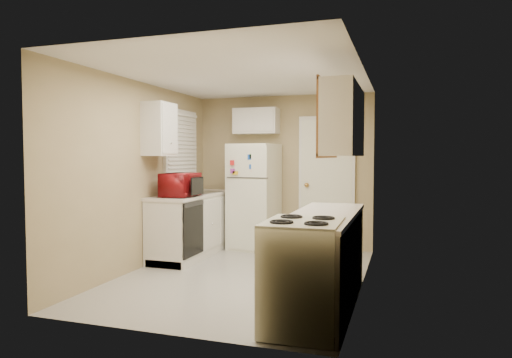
% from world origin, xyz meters
% --- Properties ---
extents(floor, '(3.80, 3.80, 0.00)m').
position_xyz_m(floor, '(0.00, 0.00, 0.00)').
color(floor, beige).
rests_on(floor, ground).
extents(ceiling, '(3.80, 3.80, 0.00)m').
position_xyz_m(ceiling, '(0.00, 0.00, 2.40)').
color(ceiling, white).
rests_on(ceiling, floor).
extents(wall_left, '(3.80, 3.80, 0.00)m').
position_xyz_m(wall_left, '(-1.40, 0.00, 1.20)').
color(wall_left, tan).
rests_on(wall_left, floor).
extents(wall_right, '(3.80, 3.80, 0.00)m').
position_xyz_m(wall_right, '(1.40, 0.00, 1.20)').
color(wall_right, tan).
rests_on(wall_right, floor).
extents(wall_back, '(2.80, 2.80, 0.00)m').
position_xyz_m(wall_back, '(0.00, 1.90, 1.20)').
color(wall_back, tan).
rests_on(wall_back, floor).
extents(wall_front, '(2.80, 2.80, 0.00)m').
position_xyz_m(wall_front, '(0.00, -1.90, 1.20)').
color(wall_front, tan).
rests_on(wall_front, floor).
extents(left_counter, '(0.60, 1.80, 0.90)m').
position_xyz_m(left_counter, '(-1.10, 0.90, 0.45)').
color(left_counter, silver).
rests_on(left_counter, floor).
extents(dishwasher, '(0.03, 0.58, 0.72)m').
position_xyz_m(dishwasher, '(-0.81, 0.30, 0.49)').
color(dishwasher, black).
rests_on(dishwasher, floor).
extents(sink, '(0.54, 0.74, 0.16)m').
position_xyz_m(sink, '(-1.10, 1.05, 0.86)').
color(sink, gray).
rests_on(sink, left_counter).
extents(microwave, '(0.59, 0.35, 0.38)m').
position_xyz_m(microwave, '(-1.04, 0.40, 1.05)').
color(microwave, maroon).
rests_on(microwave, left_counter).
extents(soap_bottle, '(0.09, 0.09, 0.16)m').
position_xyz_m(soap_bottle, '(-1.15, 1.27, 1.00)').
color(soap_bottle, silver).
rests_on(soap_bottle, left_counter).
extents(window_blinds, '(0.10, 0.98, 1.08)m').
position_xyz_m(window_blinds, '(-1.36, 1.05, 1.60)').
color(window_blinds, silver).
rests_on(window_blinds, wall_left).
extents(upper_cabinet_left, '(0.30, 0.45, 0.70)m').
position_xyz_m(upper_cabinet_left, '(-1.25, 0.22, 1.80)').
color(upper_cabinet_left, silver).
rests_on(upper_cabinet_left, wall_left).
extents(refrigerator, '(0.74, 0.73, 1.64)m').
position_xyz_m(refrigerator, '(-0.38, 1.58, 0.82)').
color(refrigerator, silver).
rests_on(refrigerator, floor).
extents(cabinet_over_fridge, '(0.70, 0.30, 0.40)m').
position_xyz_m(cabinet_over_fridge, '(-0.40, 1.75, 2.00)').
color(cabinet_over_fridge, silver).
rests_on(cabinet_over_fridge, wall_back).
extents(interior_door, '(0.86, 0.06, 2.08)m').
position_xyz_m(interior_door, '(0.70, 1.86, 1.02)').
color(interior_door, silver).
rests_on(interior_door, floor).
extents(right_counter, '(0.60, 2.00, 0.90)m').
position_xyz_m(right_counter, '(1.10, -0.80, 0.45)').
color(right_counter, silver).
rests_on(right_counter, floor).
extents(stove, '(0.63, 0.77, 0.92)m').
position_xyz_m(stove, '(1.04, -1.45, 0.46)').
color(stove, silver).
rests_on(stove, floor).
extents(upper_cabinet_right, '(0.30, 1.20, 0.70)m').
position_xyz_m(upper_cabinet_right, '(1.25, -0.50, 1.80)').
color(upper_cabinet_right, silver).
rests_on(upper_cabinet_right, wall_right).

